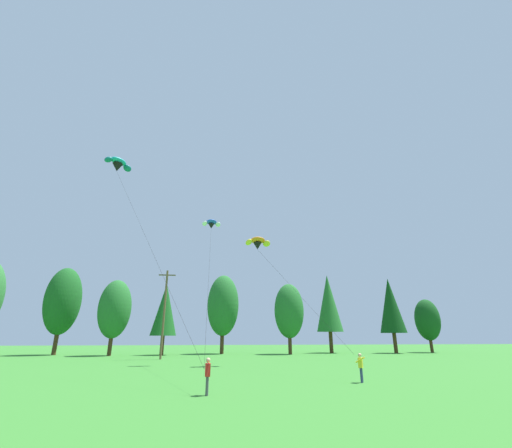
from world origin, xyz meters
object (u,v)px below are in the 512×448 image
Objects in this scene: kite_flyer_near at (208,373)px; parafoil_kite_mid_orange at (258,243)px; parafoil_kite_high_teal at (118,164)px; parafoil_kite_far_blue_white at (211,224)px; utility_pole at (164,311)px; kite_flyer_mid at (361,365)px.

parafoil_kite_mid_orange is (4.95, 17.40, 11.42)m from kite_flyer_near.
parafoil_kite_high_teal reaches higher than parafoil_kite_far_blue_white.
kite_flyer_near is at bearing -105.86° from parafoil_kite_mid_orange.
kite_flyer_near is at bearing -59.24° from parafoil_kite_high_teal.
parafoil_kite_far_blue_white reaches higher than parafoil_kite_mid_orange.
parafoil_kite_mid_orange reaches higher than kite_flyer_near.
kite_flyer_near is (5.71, -27.89, -4.79)m from utility_pole.
kite_flyer_mid is at bearing -36.60° from parafoil_kite_high_teal.
parafoil_kite_high_teal is 18.62m from parafoil_kite_mid_orange.
parafoil_kite_far_blue_white is (-5.12, 1.61, 2.48)m from parafoil_kite_mid_orange.
utility_pole is 13.87m from parafoil_kite_far_blue_white.
utility_pole is 6.51× the size of kite_flyer_mid.
utility_pole is 0.56× the size of parafoil_kite_far_blue_white.
parafoil_kite_far_blue_white is (-9.59, 15.52, 13.89)m from kite_flyer_mid.
kite_flyer_near is 10.05m from kite_flyer_mid.
utility_pole is 0.76× the size of parafoil_kite_mid_orange.
kite_flyer_near and kite_flyer_mid have the same top height.
parafoil_kite_mid_orange is at bearing -44.55° from utility_pole.
parafoil_kite_high_teal is (-11.19, 18.80, 20.61)m from kite_flyer_near.
parafoil_kite_high_teal reaches higher than kite_flyer_near.
parafoil_kite_far_blue_white is at bearing 90.53° from kite_flyer_near.
kite_flyer_mid is at bearing -58.20° from utility_pole.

